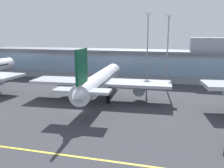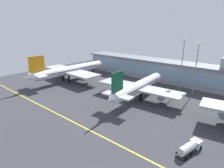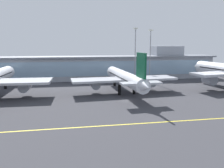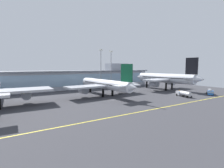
{
  "view_description": "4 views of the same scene",
  "coord_description": "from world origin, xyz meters",
  "px_view_note": "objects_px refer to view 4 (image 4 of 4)",
  "views": [
    {
      "loc": [
        24.33,
        -56.85,
        19.8
      ],
      "look_at": [
        5.6,
        12.26,
        5.02
      ],
      "focal_mm": 40.58,
      "sensor_mm": 36.0,
      "label": 1
    },
    {
      "loc": [
        46.21,
        -58.4,
        32.99
      ],
      "look_at": [
        -9.0,
        6.19,
        6.29
      ],
      "focal_mm": 30.08,
      "sensor_mm": 36.0,
      "label": 2
    },
    {
      "loc": [
        -17.82,
        -71.77,
        18.91
      ],
      "look_at": [
        -3.62,
        7.72,
        4.49
      ],
      "focal_mm": 36.25,
      "sensor_mm": 36.0,
      "label": 3
    },
    {
      "loc": [
        -41.9,
        -63.48,
        14.92
      ],
      "look_at": [
        3.09,
        6.48,
        6.54
      ],
      "focal_mm": 27.2,
      "sensor_mm": 36.0,
      "label": 4
    }
  ],
  "objects_px": {
    "baggage_tug_near": "(210,92)",
    "airliner_far_right": "(165,78)",
    "airliner_near_right": "(105,84)",
    "fuel_tanker_truck": "(183,94)",
    "apron_light_mast_centre": "(111,64)",
    "apron_light_mast_west": "(101,64)"
  },
  "relations": [
    {
      "from": "airliner_near_right",
      "to": "baggage_tug_near",
      "type": "distance_m",
      "value": 56.76
    },
    {
      "from": "apron_light_mast_west",
      "to": "baggage_tug_near",
      "type": "bearing_deg",
      "value": -52.91
    },
    {
      "from": "fuel_tanker_truck",
      "to": "apron_light_mast_west",
      "type": "xyz_separation_m",
      "value": [
        -21.56,
        46.7,
        15.5
      ]
    },
    {
      "from": "airliner_near_right",
      "to": "baggage_tug_near",
      "type": "xyz_separation_m",
      "value": [
        49.13,
        -28.09,
        -4.39
      ]
    },
    {
      "from": "airliner_far_right",
      "to": "fuel_tanker_truck",
      "type": "distance_m",
      "value": 27.58
    },
    {
      "from": "baggage_tug_near",
      "to": "airliner_far_right",
      "type": "bearing_deg",
      "value": -115.19
    },
    {
      "from": "fuel_tanker_truck",
      "to": "baggage_tug_near",
      "type": "bearing_deg",
      "value": -91.71
    },
    {
      "from": "baggage_tug_near",
      "to": "fuel_tanker_truck",
      "type": "bearing_deg",
      "value": -46.18
    },
    {
      "from": "airliner_near_right",
      "to": "apron_light_mast_centre",
      "type": "relative_size",
      "value": 1.85
    },
    {
      "from": "airliner_near_right",
      "to": "apron_light_mast_centre",
      "type": "bearing_deg",
      "value": -43.05
    },
    {
      "from": "fuel_tanker_truck",
      "to": "baggage_tug_near",
      "type": "relative_size",
      "value": 1.04
    },
    {
      "from": "fuel_tanker_truck",
      "to": "baggage_tug_near",
      "type": "height_order",
      "value": "same"
    },
    {
      "from": "baggage_tug_near",
      "to": "airliner_near_right",
      "type": "bearing_deg",
      "value": -61.62
    },
    {
      "from": "airliner_near_right",
      "to": "airliner_far_right",
      "type": "height_order",
      "value": "airliner_far_right"
    },
    {
      "from": "airliner_near_right",
      "to": "fuel_tanker_truck",
      "type": "distance_m",
      "value": 40.16
    },
    {
      "from": "fuel_tanker_truck",
      "to": "apron_light_mast_centre",
      "type": "xyz_separation_m",
      "value": [
        -14.38,
        45.49,
        15.07
      ]
    },
    {
      "from": "airliner_near_right",
      "to": "airliner_far_right",
      "type": "bearing_deg",
      "value": -94.69
    },
    {
      "from": "fuel_tanker_truck",
      "to": "apron_light_mast_centre",
      "type": "distance_m",
      "value": 50.03
    },
    {
      "from": "airliner_far_right",
      "to": "apron_light_mast_centre",
      "type": "height_order",
      "value": "apron_light_mast_centre"
    },
    {
      "from": "airliner_near_right",
      "to": "airliner_far_right",
      "type": "xyz_separation_m",
      "value": [
        45.92,
        -0.63,
        1.54
      ]
    },
    {
      "from": "apron_light_mast_centre",
      "to": "apron_light_mast_west",
      "type": "bearing_deg",
      "value": 170.42
    },
    {
      "from": "airliner_far_right",
      "to": "fuel_tanker_truck",
      "type": "relative_size",
      "value": 5.25
    }
  ]
}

